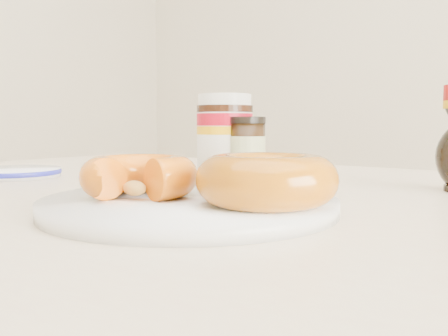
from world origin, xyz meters
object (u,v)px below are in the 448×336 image
Objects in this scene: donut_whole at (267,180)px; dark_jar at (247,147)px; donut_bitten at (140,176)px; nutella_jar at (225,131)px; plate at (190,204)px; blue_rim_saucer at (15,172)px; dining_table at (241,276)px.

donut_whole is 1.29× the size of dark_jar.
donut_bitten is 0.32m from dark_jar.
nutella_jar is at bearing 132.82° from donut_bitten.
donut_whole is at bearing -48.12° from nutella_jar.
donut_bitten is 1.18× the size of dark_jar.
dark_jar is at bearing 115.19° from plate.
donut_whole is 0.92× the size of nutella_jar.
blue_rim_saucer is (-0.47, 0.06, -0.03)m from donut_whole.
blue_rim_saucer is at bearing -139.44° from dark_jar.
donut_whole reaches higher than donut_bitten.
dining_table is at bearing 4.24° from blue_rim_saucer.
dining_table is 0.26m from dark_jar.
plate is 0.40m from blue_rim_saucer.
nutella_jar is at bearing 173.32° from dark_jar.
dark_jar is at bearing -6.68° from nutella_jar.
donut_bitten is 0.35m from nutella_jar.
dining_table is 0.13m from plate.
donut_bitten reaches higher than dining_table.
donut_bitten is 0.85× the size of nutella_jar.
plate is at bearing -58.22° from nutella_jar.
dark_jar is (-0.12, 0.19, 0.13)m from dining_table.
dark_jar is at bearing 125.79° from donut_bitten.
dark_jar is 0.67× the size of blue_rim_saucer.
dining_table is at bearing 134.24° from donut_whole.
plate is 2.10× the size of nutella_jar.
dining_table is 0.39m from blue_rim_saucer.
donut_bitten is at bearing -165.48° from donut_whole.
nutella_jar is 0.05m from dark_jar.
dark_jar reaches higher than plate.
donut_whole reaches higher than dining_table.
nutella_jar is at bearing 131.88° from donut_whole.
donut_whole is 0.86× the size of blue_rim_saucer.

